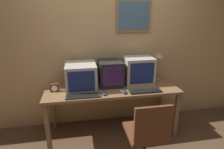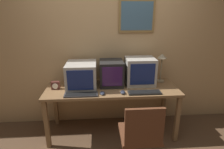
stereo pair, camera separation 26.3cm
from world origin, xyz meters
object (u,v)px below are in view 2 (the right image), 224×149
Objects in this scene: keyboard_side at (145,92)px; desk_lamp at (162,61)px; mouse_near_keyboard at (102,93)px; mouse_far_corner at (123,92)px; keyboard_main at (81,95)px; desk_clock at (56,85)px; monitor_center at (111,73)px; monitor_left at (82,75)px; office_chair at (140,142)px; monitor_right at (140,71)px.

desk_lamp is (0.36, 0.44, 0.33)m from keyboard_side.
mouse_near_keyboard is 0.27m from mouse_far_corner.
mouse_near_keyboard is at bearing -155.48° from desk_lamp.
keyboard_main is 0.99× the size of desk_lamp.
keyboard_main is 0.56m from mouse_far_corner.
desk_lamp reaches higher than keyboard_side.
desk_clock reaches higher than keyboard_main.
keyboard_side is 0.30m from mouse_far_corner.
keyboard_main is at bearing -139.01° from monitor_center.
monitor_left reaches higher than keyboard_side.
monitor_left reaches higher than mouse_near_keyboard.
desk_lamp is at bearing 33.17° from mouse_far_corner.
monitor_left is 1.07× the size of desk_lamp.
keyboard_side is 0.57m from mouse_near_keyboard.
desk_lamp is at bearing 20.04° from keyboard_main.
monitor_right is at bearing 79.21° from office_chair.
monitor_right is 0.50m from mouse_far_corner.
mouse_near_keyboard is at bearing 178.60° from keyboard_side.
desk_lamp reaches higher than mouse_near_keyboard.
desk_lamp reaches higher than monitor_left.
desk_clock reaches higher than keyboard_side.
keyboard_side is (0.86, -0.30, -0.17)m from monitor_left.
keyboard_side is (0.43, -0.36, -0.17)m from monitor_center.
desk_lamp reaches higher than keyboard_main.
monitor_center is 3.40× the size of desk_clock.
monitor_left is at bearing -171.07° from monitor_center.
mouse_far_corner is (-0.30, 0.01, 0.01)m from keyboard_side.
monitor_left is at bearing 135.87° from mouse_near_keyboard.
desk_clock is at bearing 165.96° from mouse_far_corner.
keyboard_main is 3.82× the size of mouse_near_keyboard.
keyboard_main is (0.01, -0.30, -0.17)m from monitor_left.
monitor_left is 0.44m from mouse_near_keyboard.
mouse_far_corner is 0.69m from office_chair.
keyboard_main is 3.81× the size of desk_clock.
desk_lamp is at bearing 12.54° from monitor_right.
desk_lamp is at bearing 24.52° from mouse_near_keyboard.
monitor_right reaches higher than keyboard_side.
monitor_right is 3.73× the size of desk_clock.
keyboard_main is (-0.86, -0.36, -0.19)m from monitor_right.
desk_clock is at bearing 146.68° from keyboard_main.
desk_clock is (-0.94, 0.23, 0.04)m from mouse_far_corner.
monitor_left is 4.12× the size of desk_clock.
desk_lamp is (1.21, 0.44, 0.33)m from keyboard_main.
desk_clock is at bearing -173.08° from desk_lamp.
mouse_far_corner reaches higher than mouse_near_keyboard.
monitor_center is at bearing 105.52° from office_chair.
desk_clock is (-1.24, -0.11, -0.15)m from monitor_right.
office_chair reaches higher than mouse_near_keyboard.
monitor_center is 1.10m from office_chair.
mouse_far_corner is at bearing 178.03° from keyboard_side.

